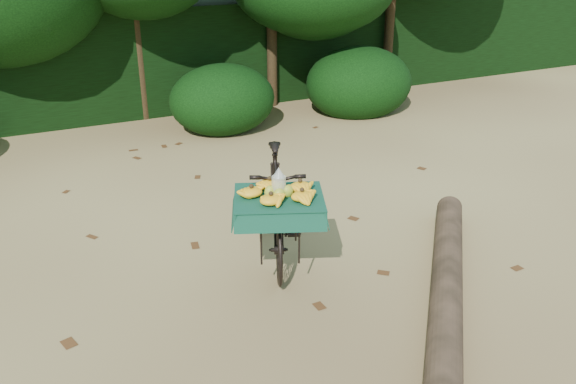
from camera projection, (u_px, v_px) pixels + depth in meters
name	position (u px, v px, depth m)	size (l,w,h in m)	color
ground	(225.00, 283.00, 5.67)	(80.00, 80.00, 0.00)	tan
vendor_bicycle	(276.00, 205.00, 5.93)	(1.26, 1.92, 1.09)	black
fallen_log	(446.00, 300.00, 5.17)	(0.27, 0.27, 3.79)	brown
hedge_backdrop	(101.00, 59.00, 10.51)	(26.00, 1.80, 1.80)	black
bush_clumps	(160.00, 111.00, 9.23)	(8.80, 1.70, 0.90)	black
leaf_litter	(204.00, 251.00, 6.20)	(7.00, 7.30, 0.01)	#4E2D15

